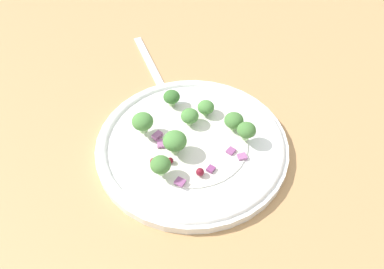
{
  "coord_description": "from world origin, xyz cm",
  "views": [
    {
      "loc": [
        -9.16,
        -32.55,
        38.54
      ],
      "look_at": [
        1.61,
        -2.05,
        2.7
      ],
      "focal_mm": 35.61,
      "sensor_mm": 36.0,
      "label": 1
    }
  ],
  "objects_px": {
    "plate": "(192,144)",
    "broccoli_floret_1": "(143,122)",
    "fork": "(155,73)",
    "broccoli_floret_0": "(175,141)",
    "broccoli_floret_2": "(234,121)"
  },
  "relations": [
    {
      "from": "plate",
      "to": "broccoli_floret_2",
      "type": "height_order",
      "value": "broccoli_floret_2"
    },
    {
      "from": "broccoli_floret_1",
      "to": "broccoli_floret_2",
      "type": "relative_size",
      "value": 1.08
    },
    {
      "from": "broccoli_floret_1",
      "to": "fork",
      "type": "distance_m",
      "value": 0.14
    },
    {
      "from": "plate",
      "to": "broccoli_floret_1",
      "type": "xyz_separation_m",
      "value": [
        -0.06,
        0.03,
        0.03
      ]
    },
    {
      "from": "broccoli_floret_0",
      "to": "broccoli_floret_2",
      "type": "relative_size",
      "value": 1.16
    },
    {
      "from": "broccoli_floret_2",
      "to": "broccoli_floret_1",
      "type": "bearing_deg",
      "value": 165.48
    },
    {
      "from": "plate",
      "to": "fork",
      "type": "relative_size",
      "value": 1.34
    },
    {
      "from": "plate",
      "to": "broccoli_floret_1",
      "type": "height_order",
      "value": "broccoli_floret_1"
    },
    {
      "from": "plate",
      "to": "broccoli_floret_0",
      "type": "distance_m",
      "value": 0.04
    },
    {
      "from": "broccoli_floret_0",
      "to": "broccoli_floret_2",
      "type": "height_order",
      "value": "broccoli_floret_0"
    },
    {
      "from": "fork",
      "to": "broccoli_floret_1",
      "type": "bearing_deg",
      "value": -111.09
    },
    {
      "from": "broccoli_floret_0",
      "to": "fork",
      "type": "bearing_deg",
      "value": 82.98
    },
    {
      "from": "plate",
      "to": "broccoli_floret_1",
      "type": "relative_size",
      "value": 8.91
    },
    {
      "from": "broccoli_floret_0",
      "to": "broccoli_floret_1",
      "type": "bearing_deg",
      "value": 123.33
    },
    {
      "from": "broccoli_floret_0",
      "to": "plate",
      "type": "bearing_deg",
      "value": 22.31
    }
  ]
}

